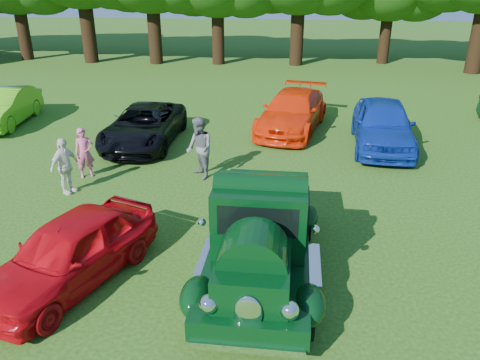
# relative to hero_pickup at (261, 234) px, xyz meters

# --- Properties ---
(ground) EXTENTS (120.00, 120.00, 0.00)m
(ground) POSITION_rel_hero_pickup_xyz_m (-1.56, -0.16, -0.86)
(ground) COLOR #1F4710
(ground) RESTS_ON ground
(hero_pickup) EXTENTS (2.37, 5.08, 1.99)m
(hero_pickup) POSITION_rel_hero_pickup_xyz_m (0.00, 0.00, 0.00)
(hero_pickup) COLOR black
(hero_pickup) RESTS_ON ground
(red_convertible) EXTENTS (2.76, 4.14, 1.31)m
(red_convertible) POSITION_rel_hero_pickup_xyz_m (-3.52, -0.74, -0.21)
(red_convertible) COLOR #BE0810
(red_convertible) RESTS_ON ground
(back_car_lime) EXTENTS (2.04, 4.36, 1.38)m
(back_car_lime) POSITION_rel_hero_pickup_xyz_m (-10.77, 8.88, -0.17)
(back_car_lime) COLOR #4EA816
(back_car_lime) RESTS_ON ground
(back_car_black) EXTENTS (2.25, 4.74, 1.31)m
(back_car_black) POSITION_rel_hero_pickup_xyz_m (-4.62, 7.26, -0.21)
(back_car_black) COLOR black
(back_car_black) RESTS_ON ground
(back_car_orange) EXTENTS (3.00, 5.28, 1.44)m
(back_car_orange) POSITION_rel_hero_pickup_xyz_m (0.44, 9.47, -0.14)
(back_car_orange) COLOR #F32E08
(back_car_orange) RESTS_ON ground
(back_car_blue) EXTENTS (2.17, 4.83, 1.61)m
(back_car_blue) POSITION_rel_hero_pickup_xyz_m (3.51, 7.91, -0.06)
(back_car_blue) COLOR #0E2D9C
(back_car_blue) RESTS_ON ground
(spectator_pink) EXTENTS (0.64, 0.59, 1.47)m
(spectator_pink) POSITION_rel_hero_pickup_xyz_m (-5.41, 4.19, -0.13)
(spectator_pink) COLOR #C9537E
(spectator_pink) RESTS_ON ground
(spectator_grey) EXTENTS (1.05, 1.10, 1.79)m
(spectator_grey) POSITION_rel_hero_pickup_xyz_m (-2.11, 4.52, 0.03)
(spectator_grey) COLOR slate
(spectator_grey) RESTS_ON ground
(spectator_white) EXTENTS (0.68, 0.98, 1.54)m
(spectator_white) POSITION_rel_hero_pickup_xyz_m (-5.46, 3.06, -0.09)
(spectator_white) COLOR silver
(spectator_white) RESTS_ON ground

